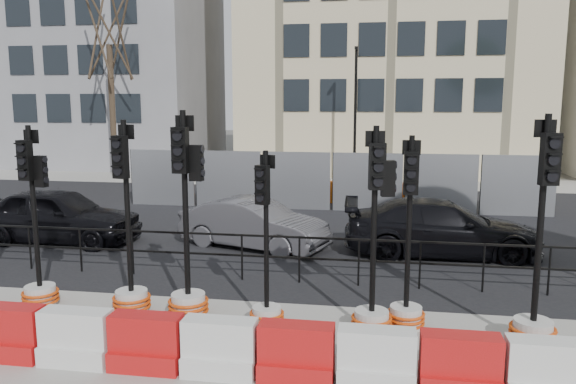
% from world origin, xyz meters
% --- Properties ---
extents(ground, '(120.00, 120.00, 0.00)m').
position_xyz_m(ground, '(0.00, 0.00, 0.00)').
color(ground, '#51514C').
rests_on(ground, ground).
extents(sidewalk_near, '(40.00, 6.00, 0.02)m').
position_xyz_m(sidewalk_near, '(0.00, -3.00, 0.01)').
color(sidewalk_near, gray).
rests_on(sidewalk_near, ground).
extents(road, '(40.00, 14.00, 0.03)m').
position_xyz_m(road, '(0.00, 7.00, 0.01)').
color(road, black).
rests_on(road, ground).
extents(sidewalk_far, '(40.00, 4.00, 0.02)m').
position_xyz_m(sidewalk_far, '(0.00, 16.00, 0.01)').
color(sidewalk_far, gray).
rests_on(sidewalk_far, ground).
extents(building_grey, '(11.00, 9.06, 14.00)m').
position_xyz_m(building_grey, '(-14.00, 21.99, 7.00)').
color(building_grey, gray).
rests_on(building_grey, ground).
extents(building_cream, '(15.00, 10.06, 18.00)m').
position_xyz_m(building_cream, '(2.00, 21.99, 9.00)').
color(building_cream, beige).
rests_on(building_cream, ground).
extents(kerb_railing, '(18.00, 0.04, 1.00)m').
position_xyz_m(kerb_railing, '(0.00, 1.20, 0.69)').
color(kerb_railing, black).
rests_on(kerb_railing, ground).
extents(heras_fencing, '(14.33, 1.72, 2.00)m').
position_xyz_m(heras_fencing, '(-0.49, 9.71, 0.71)').
color(heras_fencing, '#919399').
rests_on(heras_fencing, ground).
extents(lamp_post_far, '(0.12, 0.56, 6.00)m').
position_xyz_m(lamp_post_far, '(0.50, 14.98, 3.22)').
color(lamp_post_far, black).
rests_on(lamp_post_far, ground).
extents(tree_bare_far, '(2.00, 2.00, 9.00)m').
position_xyz_m(tree_bare_far, '(-11.00, 15.50, 6.65)').
color(tree_bare_far, '#473828').
rests_on(tree_bare_far, ground).
extents(barrier_row, '(12.55, 0.50, 0.80)m').
position_xyz_m(barrier_row, '(-0.00, -2.80, 0.37)').
color(barrier_row, red).
rests_on(barrier_row, ground).
extents(traffic_signal_b, '(0.65, 0.65, 3.29)m').
position_xyz_m(traffic_signal_b, '(-4.46, -0.84, 0.78)').
color(traffic_signal_b, silver).
rests_on(traffic_signal_b, ground).
extents(traffic_signal_c, '(0.67, 0.67, 3.40)m').
position_xyz_m(traffic_signal_c, '(-2.71, -0.85, 0.70)').
color(traffic_signal_c, silver).
rests_on(traffic_signal_c, ground).
extents(traffic_signal_d, '(0.70, 0.70, 3.56)m').
position_xyz_m(traffic_signal_d, '(-1.63, -0.90, 0.85)').
color(traffic_signal_d, silver).
rests_on(traffic_signal_d, ground).
extents(traffic_signal_e, '(0.58, 0.58, 2.94)m').
position_xyz_m(traffic_signal_e, '(-0.23, -1.10, 0.61)').
color(traffic_signal_e, silver).
rests_on(traffic_signal_e, ground).
extents(traffic_signal_f, '(0.66, 0.66, 3.34)m').
position_xyz_m(traffic_signal_f, '(1.51, -1.12, 0.80)').
color(traffic_signal_f, silver).
rests_on(traffic_signal_f, ground).
extents(traffic_signal_g, '(0.63, 0.63, 3.18)m').
position_xyz_m(traffic_signal_g, '(2.05, -0.80, 0.66)').
color(traffic_signal_g, silver).
rests_on(traffic_signal_g, ground).
extents(traffic_signal_h, '(0.70, 0.70, 3.53)m').
position_xyz_m(traffic_signal_h, '(3.92, -1.19, 0.73)').
color(traffic_signal_h, silver).
rests_on(traffic_signal_h, ground).
extents(car_a, '(1.93, 4.39, 1.47)m').
position_xyz_m(car_a, '(-6.75, 3.56, 0.73)').
color(car_a, black).
rests_on(car_a, ground).
extents(car_b, '(3.63, 4.62, 1.26)m').
position_xyz_m(car_b, '(-1.54, 3.83, 0.63)').
color(car_b, '#4D4C51').
rests_on(car_b, ground).
extents(car_c, '(2.23, 4.80, 1.35)m').
position_xyz_m(car_c, '(3.08, 3.92, 0.68)').
color(car_c, black).
rests_on(car_c, ground).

